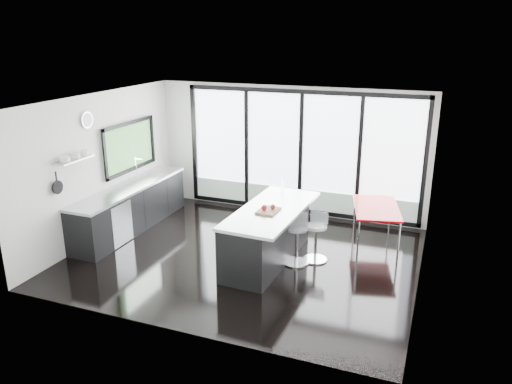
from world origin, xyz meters
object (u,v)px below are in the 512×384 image
at_px(bar_stool_near, 296,245).
at_px(bar_stool_far, 316,243).
at_px(red_table, 375,226).
at_px(island, 267,234).

distance_m(bar_stool_near, bar_stool_far, 0.37).
bearing_deg(red_table, bar_stool_far, -128.62).
relative_size(bar_stool_near, red_table, 0.49).
relative_size(bar_stool_far, red_table, 0.48).
bearing_deg(bar_stool_far, bar_stool_near, -133.63).
height_order(bar_stool_near, bar_stool_far, bar_stool_near).
xyz_separation_m(bar_stool_near, bar_stool_far, (0.28, 0.25, -0.01)).
height_order(island, bar_stool_near, island).
relative_size(island, red_table, 1.74).
xyz_separation_m(bar_stool_near, red_table, (1.15, 1.34, 0.03)).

